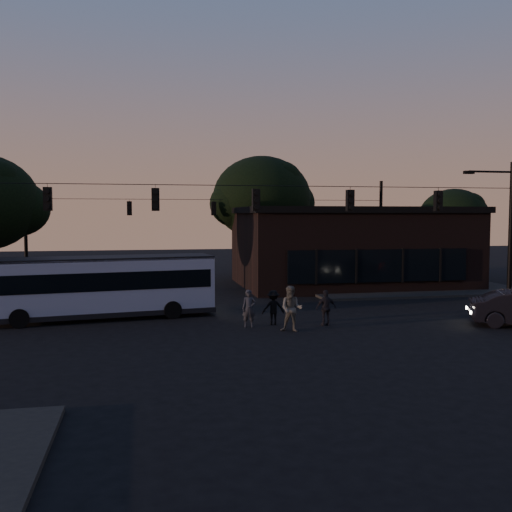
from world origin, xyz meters
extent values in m
plane|color=black|center=(0.00, 0.00, 0.00)|extent=(120.00, 120.00, 0.00)
cube|color=black|center=(12.00, 14.00, 0.07)|extent=(14.00, 10.00, 0.15)
cube|color=black|center=(9.00, 16.00, 2.50)|extent=(15.00, 10.00, 5.00)
cube|color=black|center=(9.00, 16.00, 5.20)|extent=(15.40, 10.40, 0.40)
cube|color=black|center=(9.00, 10.88, 1.80)|extent=(11.50, 0.18, 2.00)
cylinder|color=black|center=(4.00, 22.00, 2.00)|extent=(0.44, 0.44, 4.00)
ellipsoid|color=black|center=(4.00, 22.00, 6.20)|extent=(7.60, 7.60, 6.46)
cylinder|color=black|center=(18.00, 18.00, 1.50)|extent=(0.44, 0.44, 3.00)
ellipsoid|color=black|center=(18.00, 18.00, 4.65)|extent=(5.20, 5.20, 4.42)
cylinder|color=black|center=(13.00, 4.00, 3.75)|extent=(0.24, 0.24, 7.50)
cylinder|color=black|center=(0.00, 4.00, 6.20)|extent=(26.00, 0.03, 0.03)
cube|color=black|center=(-9.00, 4.00, 5.55)|extent=(0.34, 0.30, 1.00)
cube|color=black|center=(-4.50, 4.00, 5.55)|extent=(0.34, 0.30, 1.00)
cube|color=black|center=(0.00, 4.00, 5.55)|extent=(0.34, 0.30, 1.00)
cube|color=black|center=(4.50, 4.00, 5.55)|extent=(0.34, 0.30, 1.00)
cube|color=black|center=(9.00, 4.00, 5.55)|extent=(0.34, 0.30, 1.00)
cylinder|color=black|center=(-13.00, 20.00, 3.75)|extent=(0.24, 0.24, 7.50)
cylinder|color=black|center=(13.00, 20.00, 3.75)|extent=(0.24, 0.24, 7.50)
cylinder|color=black|center=(0.00, 20.00, 6.00)|extent=(26.00, 0.03, 0.03)
cube|color=black|center=(-6.00, 20.00, 5.35)|extent=(0.34, 0.30, 1.00)
cube|color=black|center=(0.00, 20.00, 5.35)|extent=(0.34, 0.30, 1.00)
cube|color=black|center=(6.00, 20.00, 5.35)|extent=(0.34, 0.30, 1.00)
cube|color=#868CAA|center=(-6.96, 5.97, 1.63)|extent=(10.50, 3.82, 2.43)
cube|color=black|center=(-6.96, 5.97, 1.87)|extent=(10.10, 3.80, 0.84)
cube|color=black|center=(-6.96, 5.97, 2.85)|extent=(10.50, 3.82, 0.14)
cube|color=black|center=(-6.96, 5.97, 0.33)|extent=(10.61, 3.89, 0.23)
cylinder|color=black|center=(-10.34, 4.29, 0.42)|extent=(0.87, 0.35, 0.84)
cylinder|color=black|center=(-10.68, 6.60, 0.42)|extent=(0.87, 0.35, 0.84)
cylinder|color=black|center=(-3.74, 5.27, 0.42)|extent=(0.87, 0.35, 0.84)
cylinder|color=black|center=(-4.08, 7.58, 0.42)|extent=(0.87, 0.35, 0.84)
imported|color=#21232A|center=(-0.58, 2.65, 0.81)|extent=(0.65, 0.48, 1.63)
imported|color=#4E4E47|center=(0.99, 1.35, 0.96)|extent=(1.15, 1.04, 1.93)
imported|color=black|center=(2.80, 2.28, 0.79)|extent=(0.96, 0.47, 1.59)
imported|color=black|center=(0.57, 2.93, 0.77)|extent=(1.02, 0.61, 1.54)
camera|label=1|loc=(-5.02, -21.48, 4.86)|focal=40.00mm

